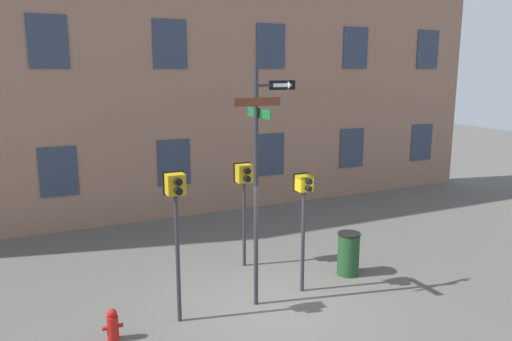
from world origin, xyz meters
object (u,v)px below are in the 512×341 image
Objects in this scene: pedestrian_signal_right at (304,202)px; pedestrian_signal_across at (244,185)px; pedestrian_signal_left at (176,206)px; trash_bin at (348,254)px; fire_hydrant at (113,325)px; street_sign_pole at (259,169)px.

pedestrian_signal_right reaches higher than pedestrian_signal_across.
pedestrian_signal_left is 4.60m from trash_bin.
pedestrian_signal_right is 4.38× the size of fire_hydrant.
pedestrian_signal_right reaches higher than fire_hydrant.
pedestrian_signal_right is 1.02× the size of pedestrian_signal_across.
street_sign_pole reaches higher than pedestrian_signal_across.
pedestrian_signal_right is at bearing -73.12° from pedestrian_signal_across.
fire_hydrant is 5.53m from trash_bin.
trash_bin is (5.49, 0.61, 0.22)m from fire_hydrant.
pedestrian_signal_across is at bearing 74.30° from street_sign_pole.
pedestrian_signal_right is 4.42m from fire_hydrant.
pedestrian_signal_right is at bearing 7.16° from street_sign_pole.
pedestrian_signal_across reaches higher than fire_hydrant.
pedestrian_signal_left is 4.90× the size of fire_hydrant.
pedestrian_signal_right is at bearing 2.96° from pedestrian_signal_left.
pedestrian_signal_right is 1.92m from pedestrian_signal_across.
trash_bin is (2.54, 0.45, -2.32)m from street_sign_pole.
street_sign_pole is 8.06× the size of fire_hydrant.
pedestrian_signal_left is 3.00m from pedestrian_signal_across.
pedestrian_signal_across is 4.46m from fire_hydrant.
street_sign_pole is at bearing -105.70° from pedestrian_signal_across.
pedestrian_signal_left is at bearing 6.59° from fire_hydrant.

